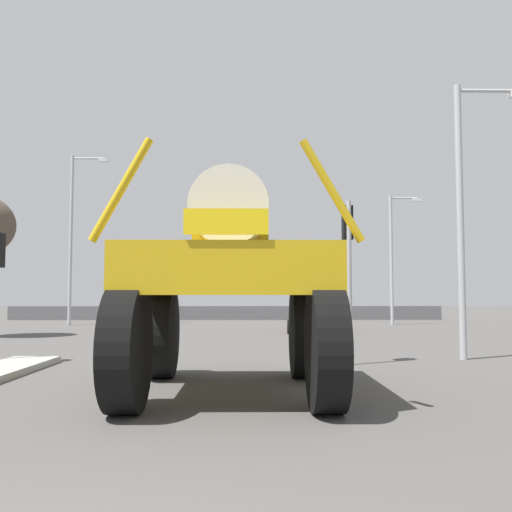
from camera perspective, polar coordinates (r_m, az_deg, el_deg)
The scene contains 9 objects.
ground_plane at distance 20.53m, azimuth -4.92°, elevation -8.51°, with size 120.00×120.00×0.00m, color #4C4947.
oversize_sprayer at distance 9.93m, azimuth -2.56°, elevation -2.54°, with size 3.93×5.29×3.93m.
sedan_ahead at distance 25.78m, azimuth 5.36°, elevation -5.96°, with size 2.22×4.26×1.52m.
traffic_signal_near_right at distance 14.18m, azimuth 9.16°, elevation 1.09°, with size 0.24×0.54×3.96m.
traffic_signal_far_left at distance 32.39m, azimuth -12.26°, elevation -2.40°, with size 0.24×0.55×3.35m.
streetlight_near_right at distance 16.08m, azimuth 20.23°, elevation 4.97°, with size 2.00×0.24×7.25m.
streetlight_far_left at distance 32.91m, azimuth -17.72°, elevation 2.40°, with size 2.04×0.24×9.33m.
streetlight_far_right at distance 32.68m, azimuth 13.58°, elevation 0.41°, with size 1.82×0.24×7.21m.
roadside_barrier at distance 37.63m, azimuth -3.04°, elevation -5.69°, with size 28.33×0.24×0.90m, color #59595B.
Camera 1 is at (1.45, -2.41, 1.69)m, focal length 40.13 mm.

